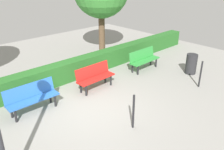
# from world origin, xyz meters

# --- Properties ---
(ground_plane) EXTENTS (17.64, 17.64, 0.00)m
(ground_plane) POSITION_xyz_m (0.00, 0.00, 0.00)
(ground_plane) COLOR gray
(bench_green) EXTENTS (1.51, 0.47, 0.86)m
(bench_green) POSITION_xyz_m (-3.67, -0.88, 0.48)
(bench_green) COLOR #2D8C38
(bench_green) RESTS_ON ground_plane
(bench_red) EXTENTS (1.47, 0.48, 0.86)m
(bench_red) POSITION_xyz_m (-1.02, -0.91, 0.48)
(bench_red) COLOR red
(bench_red) RESTS_ON ground_plane
(bench_blue) EXTENTS (1.55, 0.47, 0.86)m
(bench_blue) POSITION_xyz_m (1.30, -1.02, 0.48)
(bench_blue) COLOR blue
(bench_blue) RESTS_ON ground_plane
(hedge_row) EXTENTS (13.64, 0.52, 0.76)m
(hedge_row) POSITION_xyz_m (-1.16, -2.15, 0.38)
(hedge_row) COLOR #266023
(hedge_row) RESTS_ON ground_plane
(railing_post_near) EXTENTS (0.06, 0.06, 1.00)m
(railing_post_near) POSITION_xyz_m (-3.86, 1.61, 0.50)
(railing_post_near) COLOR black
(railing_post_near) RESTS_ON ground_plane
(railing_post_mid) EXTENTS (0.06, 0.06, 1.00)m
(railing_post_mid) POSITION_xyz_m (-0.29, 1.61, 0.50)
(railing_post_mid) COLOR black
(railing_post_mid) RESTS_ON ground_plane
(trash_bin) EXTENTS (0.44, 0.44, 0.82)m
(trash_bin) POSITION_xyz_m (-4.77, 0.73, 0.41)
(trash_bin) COLOR #262628
(trash_bin) RESTS_ON ground_plane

